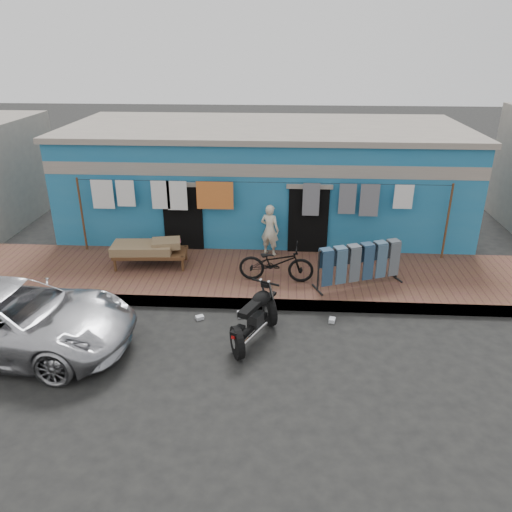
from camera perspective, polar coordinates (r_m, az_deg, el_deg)
The scene contains 14 objects.
ground at distance 10.42m, azimuth -0.67°, elevation -10.26°, with size 80.00×80.00×0.00m, color black.
sidewalk at distance 12.96m, azimuth 0.27°, elevation -2.38°, with size 28.00×3.00×0.25m, color brown.
curb at distance 11.68m, azimuth -0.13°, elevation -5.50°, with size 28.00×0.10×0.25m, color gray.
building at distance 16.16m, azimuth 1.07°, elevation 8.87°, with size 12.20×5.20×3.36m.
clothesline at distance 13.53m, azimuth -1.72°, elevation 6.46°, with size 10.06×0.06×2.10m.
car at distance 11.14m, azimuth -26.33°, elevation -6.32°, with size 2.29×5.05×1.42m, color silver.
seated_person at distance 13.71m, azimuth 1.58°, elevation 3.00°, with size 0.52×0.35×1.45m, color beige.
bicycle at distance 12.25m, azimuth 2.33°, elevation -0.31°, with size 0.65×1.83×1.18m, color black.
motorcycle at distance 10.33m, azimuth -0.19°, elevation -6.85°, with size 1.31×1.87×1.15m, color black, non-canonical shape.
charpoy at distance 13.46m, azimuth -11.92°, elevation 0.26°, with size 2.04×1.07×0.67m, color brown, non-canonical shape.
jeans_rack at distance 12.31m, azimuth 11.71°, elevation -0.91°, with size 2.28×1.26×1.09m, color black, non-canonical shape.
litter_a at distance 11.38m, azimuth -6.45°, elevation -7.00°, with size 0.17×0.13×0.08m, color silver.
litter_b at distance 11.33m, azimuth 8.69°, elevation -7.25°, with size 0.17×0.13×0.09m, color silver.
litter_c at distance 11.43m, azimuth -1.69°, elevation -6.67°, with size 0.22×0.17×0.09m, color silver.
Camera 1 is at (0.64, -8.62, 5.82)m, focal length 35.00 mm.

